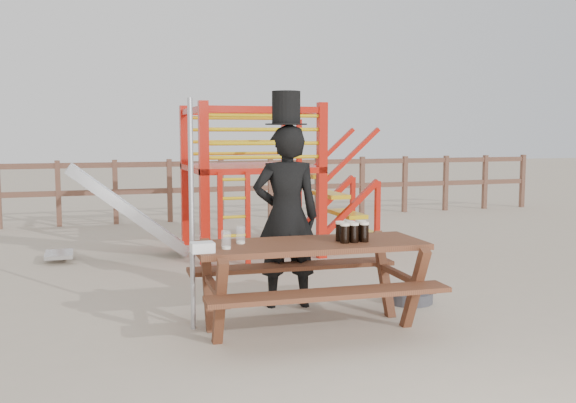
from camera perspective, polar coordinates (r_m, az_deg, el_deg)
name	(u,v)px	position (r m, az deg, el deg)	size (l,w,h in m)	color
ground	(328,321)	(5.90, 3.57, -10.60)	(60.00, 60.00, 0.00)	tan
back_fence	(196,183)	(12.47, -8.21, 1.65)	(15.09, 0.09, 1.20)	brown
playground_fort	(245,177)	(9.13, -3.87, 2.19)	(4.71, 1.84, 2.10)	red
picnic_table	(310,274)	(5.57, 1.94, -6.50)	(2.02, 1.44, 0.76)	brown
man_with_hat	(286,212)	(6.21, -0.16, -0.90)	(0.71, 0.52, 2.09)	black
metal_pole	(192,215)	(5.53, -8.56, -1.23)	(0.04, 0.04, 1.99)	#B2B2B7
parasol_base	(409,297)	(6.63, 10.72, -8.32)	(0.47, 0.47, 0.20)	#38383D
paper_bag	(202,247)	(5.09, -7.62, -4.06)	(0.18, 0.14, 0.08)	white
stout_pints	(353,232)	(5.56, 5.76, -2.68)	(0.28, 0.19, 0.17)	black
empty_glasses	(234,238)	(5.33, -4.86, -3.25)	(0.25, 0.29, 0.15)	silver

